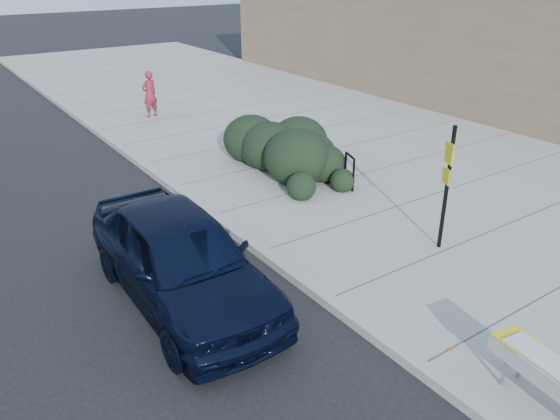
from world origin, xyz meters
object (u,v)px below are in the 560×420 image
(sign_post, at_px, (447,181))
(pedestrian, at_px, (150,94))
(sedan_navy, at_px, (181,258))
(bike_rack, at_px, (350,168))

(sign_post, relative_size, pedestrian, 1.52)
(sign_post, height_order, sedan_navy, sign_post)
(sedan_navy, relative_size, pedestrian, 2.93)
(sedan_navy, bearing_deg, sign_post, -15.08)
(bike_rack, bearing_deg, sign_post, -80.25)
(sign_post, distance_m, sedan_navy, 5.04)
(bike_rack, relative_size, sign_post, 0.35)
(sign_post, height_order, pedestrian, sign_post)
(sign_post, distance_m, pedestrian, 12.45)
(bike_rack, relative_size, pedestrian, 0.53)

